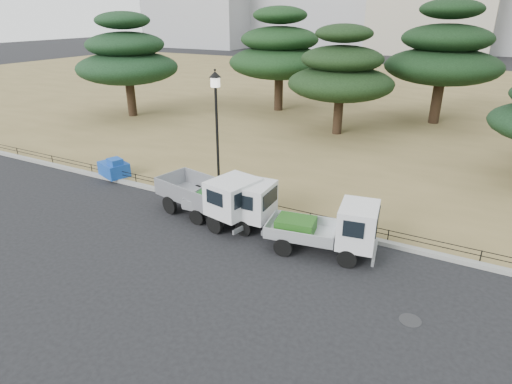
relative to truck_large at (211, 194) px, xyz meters
The scene contains 14 objects.
ground 2.51m from the truck_large, 40.41° to the right, with size 220.00×220.00×0.00m, color black.
lawn 29.20m from the truck_large, 86.61° to the left, with size 120.00×56.00×0.15m, color olive.
curb 2.29m from the truck_large, 33.20° to the left, with size 120.00×0.25×0.16m, color gray.
truck_large is the anchor object (origin of this frame).
truck_kei_front 1.14m from the truck_large, ahead, with size 3.56×1.64×1.86m.
truck_kei_rear 5.07m from the truck_large, ahead, with size 3.87×2.10×1.93m.
street_lamp 3.16m from the truck_large, 111.98° to the left, with size 0.49×0.49×5.46m.
pipe_fence 2.24m from the truck_large, 36.54° to the left, with size 38.00×0.04×0.40m.
tarp_pile 6.98m from the truck_large, 168.11° to the left, with size 1.70×1.46×0.96m.
manhole 8.72m from the truck_large, 17.98° to the right, with size 0.60×0.60×0.01m, color #2D2D30.
pine_west_far 19.90m from the truck_large, 142.31° to the left, with size 7.56×7.56×7.64m.
pine_west_near 20.60m from the truck_large, 108.02° to the left, with size 8.02×8.02×8.02m.
pine_center_left 14.77m from the truck_large, 88.36° to the left, with size 6.81×6.81×6.93m.
pine_center_right 21.83m from the truck_large, 74.50° to the left, with size 7.93×7.93×8.42m.
Camera 1 is at (7.23, -11.41, 7.76)m, focal length 30.00 mm.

